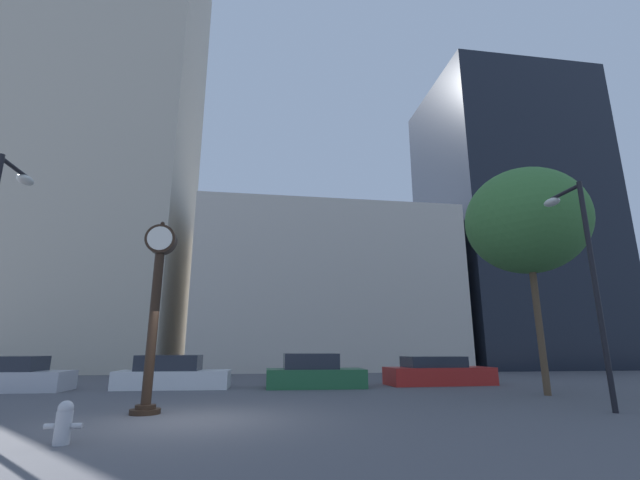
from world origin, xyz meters
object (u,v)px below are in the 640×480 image
at_px(street_lamp_right, 580,255).
at_px(car_red, 438,373).
at_px(car_green, 314,373).
at_px(street_clock, 155,300).
at_px(car_white, 173,375).
at_px(car_silver, 13,377).
at_px(bare_tree, 526,221).
at_px(fire_hydrant_near, 64,422).

bearing_deg(street_lamp_right, car_red, 96.15).
relative_size(car_green, street_lamp_right, 0.66).
height_order(street_clock, car_white, street_clock).
distance_m(car_silver, car_green, 11.44).
relative_size(car_silver, street_lamp_right, 0.63).
relative_size(car_white, car_green, 1.10).
height_order(street_clock, street_lamp_right, street_lamp_right).
bearing_deg(bare_tree, car_silver, 167.52).
xyz_separation_m(car_red, fire_hydrant_near, (-11.28, -10.51, -0.16)).
xyz_separation_m(car_green, fire_hydrant_near, (-5.64, -9.97, -0.21)).
bearing_deg(car_white, car_red, 2.33).
xyz_separation_m(car_green, street_lamp_right, (6.53, -7.75, 3.56)).
distance_m(car_red, street_lamp_right, 9.08).
bearing_deg(street_clock, car_silver, 133.69).
xyz_separation_m(car_white, car_green, (5.71, -0.44, 0.03)).
height_order(street_clock, fire_hydrant_near, street_clock).
bearing_deg(fire_hydrant_near, car_white, 90.40).
xyz_separation_m(car_white, car_red, (11.35, 0.09, -0.02)).
height_order(car_white, car_red, car_white).
relative_size(car_white, fire_hydrant_near, 6.34).
relative_size(car_white, bare_tree, 0.54).
distance_m(street_clock, car_green, 8.61).
relative_size(car_red, fire_hydrant_near, 6.77).
bearing_deg(car_green, fire_hydrant_near, -118.12).
height_order(street_clock, car_red, street_clock).
bearing_deg(street_lamp_right, bare_tree, 74.14).
relative_size(street_clock, bare_tree, 0.60).
bearing_deg(fire_hydrant_near, car_silver, 120.00).
relative_size(street_clock, street_lamp_right, 0.80).
bearing_deg(car_silver, bare_tree, -11.39).
xyz_separation_m(car_silver, bare_tree, (19.01, -4.20, 5.71)).
bearing_deg(bare_tree, fire_hydrant_near, -156.12).
bearing_deg(car_silver, street_clock, -45.22).
height_order(car_silver, car_white, car_white).
height_order(street_lamp_right, bare_tree, bare_tree).
bearing_deg(bare_tree, car_white, 161.00).
xyz_separation_m(car_white, fire_hydrant_near, (0.07, -10.42, -0.19)).
bearing_deg(street_clock, car_white, 95.07).
height_order(car_white, bare_tree, bare_tree).
bearing_deg(car_red, bare_tree, -69.86).
xyz_separation_m(street_clock, street_lamp_right, (11.62, -1.17, 1.34)).
distance_m(car_white, car_red, 11.35).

